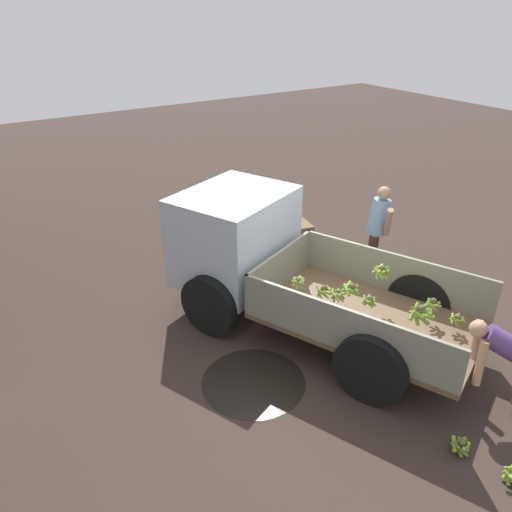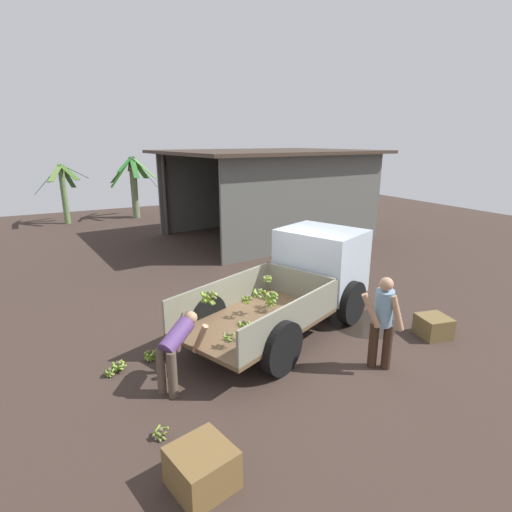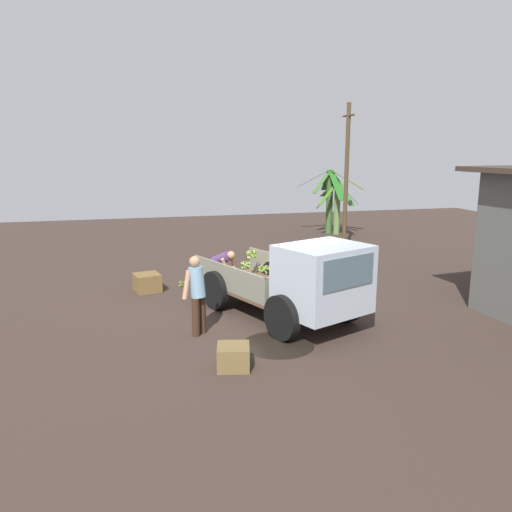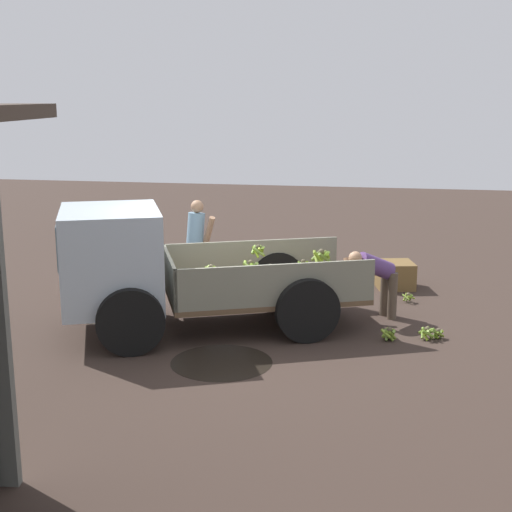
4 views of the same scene
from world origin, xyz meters
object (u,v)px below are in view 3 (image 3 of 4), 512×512
at_px(banana_bunch_on_ground_1, 246,277).
at_px(banana_bunch_on_ground_3, 254,281).
at_px(cargo_truck, 306,282).
at_px(wooden_crate_0, 147,283).
at_px(person_foreground_visitor, 197,291).
at_px(banana_bunch_on_ground_2, 242,276).
at_px(banana_bunch_on_ground_0, 182,283).
at_px(utility_pole, 346,178).
at_px(wooden_crate_1, 233,357).
at_px(person_worker_loading, 221,265).

distance_m(banana_bunch_on_ground_1, banana_bunch_on_ground_3, 0.57).
distance_m(cargo_truck, banana_bunch_on_ground_3, 3.74).
bearing_deg(wooden_crate_0, banana_bunch_on_ground_1, 98.95).
height_order(person_foreground_visitor, banana_bunch_on_ground_2, person_foreground_visitor).
distance_m(banana_bunch_on_ground_0, wooden_crate_0, 1.01).
relative_size(utility_pole, wooden_crate_0, 8.22).
bearing_deg(wooden_crate_1, wooden_crate_0, -166.38).
bearing_deg(cargo_truck, person_foreground_visitor, -115.48).
xyz_separation_m(person_foreground_visitor, person_worker_loading, (-3.27, 1.10, -0.23)).
distance_m(cargo_truck, person_worker_loading, 3.63).
bearing_deg(wooden_crate_1, banana_bunch_on_ground_0, -176.46).
height_order(cargo_truck, banana_bunch_on_ground_2, cargo_truck).
bearing_deg(banana_bunch_on_ground_1, person_worker_loading, -48.22).
height_order(utility_pole, wooden_crate_0, utility_pole).
relative_size(person_foreground_visitor, wooden_crate_1, 2.94).
bearing_deg(banana_bunch_on_ground_2, utility_pole, 121.08).
bearing_deg(utility_pole, wooden_crate_0, -65.48).
bearing_deg(banana_bunch_on_ground_1, wooden_crate_1, -15.02).
bearing_deg(banana_bunch_on_ground_2, banana_bunch_on_ground_0, -78.13).
bearing_deg(wooden_crate_1, banana_bunch_on_ground_1, 164.98).
height_order(banana_bunch_on_ground_0, wooden_crate_1, wooden_crate_1).
relative_size(banana_bunch_on_ground_1, banana_bunch_on_ground_3, 1.01).
bearing_deg(banana_bunch_on_ground_1, cargo_truck, 5.51).
relative_size(banana_bunch_on_ground_0, wooden_crate_0, 0.35).
height_order(banana_bunch_on_ground_3, wooden_crate_0, wooden_crate_0).
xyz_separation_m(banana_bunch_on_ground_2, wooden_crate_1, (6.08, -1.51, 0.13)).
bearing_deg(cargo_truck, wooden_crate_1, -71.55).
bearing_deg(person_foreground_visitor, banana_bunch_on_ground_2, -70.95).
bearing_deg(banana_bunch_on_ground_1, utility_pole, 123.04).
distance_m(person_foreground_visitor, wooden_crate_0, 3.78).
bearing_deg(person_foreground_visitor, utility_pole, -89.45).
distance_m(cargo_truck, utility_pole, 8.36).
height_order(person_worker_loading, banana_bunch_on_ground_3, person_worker_loading).
relative_size(person_worker_loading, wooden_crate_1, 2.00).
xyz_separation_m(banana_bunch_on_ground_0, banana_bunch_on_ground_2, (-0.39, 1.87, -0.02)).
bearing_deg(utility_pole, cargo_truck, -29.86).
bearing_deg(banana_bunch_on_ground_3, cargo_truck, 4.18).
bearing_deg(person_foreground_visitor, cargo_truck, -139.43).
bearing_deg(cargo_truck, utility_pole, 127.44).
height_order(banana_bunch_on_ground_1, wooden_crate_1, wooden_crate_1).
bearing_deg(person_foreground_visitor, wooden_crate_1, 145.40).
relative_size(cargo_truck, banana_bunch_on_ground_3, 19.19).
bearing_deg(person_foreground_visitor, wooden_crate_0, -32.24).
xyz_separation_m(banana_bunch_on_ground_3, wooden_crate_1, (5.36, -1.72, 0.10)).
bearing_deg(person_worker_loading, wooden_crate_1, -42.07).
bearing_deg(cargo_truck, banana_bunch_on_ground_1, 162.81).
xyz_separation_m(person_foreground_visitor, banana_bunch_on_ground_0, (-3.84, 0.04, -0.84)).
bearing_deg(banana_bunch_on_ground_0, banana_bunch_on_ground_2, 101.87).
height_order(utility_pole, banana_bunch_on_ground_3, utility_pole).
bearing_deg(wooden_crate_1, cargo_truck, 131.16).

